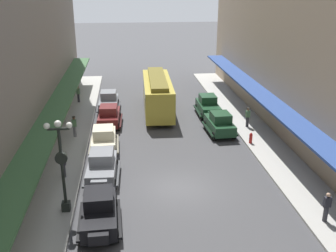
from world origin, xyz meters
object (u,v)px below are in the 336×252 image
Objects in this scene: parked_car_3 at (102,166)px; pedestrian_3 at (63,165)px; parked_car_2 at (109,115)px; pedestrian_1 at (74,126)px; pedestrian_4 at (78,94)px; parked_car_0 at (104,138)px; parked_car_1 at (99,210)px; pedestrian_0 at (327,207)px; parked_car_4 at (220,123)px; parked_car_6 at (208,105)px; streetcar at (157,93)px; fire_hydrant at (251,138)px; pedestrian_2 at (248,117)px; parked_car_5 at (109,101)px; lamp_post_with_clock at (62,163)px.

parked_car_3 is 2.57× the size of pedestrian_3.
parked_car_2 reaches higher than pedestrian_3.
pedestrian_1 is 9.66m from pedestrian_4.
parked_car_0 is 9.78m from parked_car_1.
pedestrian_0 is (11.64, -6.14, 0.05)m from parked_car_3.
parked_car_6 is (0.03, 4.81, 0.00)m from parked_car_4.
pedestrian_1 is 6.94m from pedestrian_3.
pedestrian_3 is 1.00× the size of pedestrian_4.
parked_car_2 is 2.58× the size of pedestrian_3.
streetcar is 9.24m from pedestrian_1.
parked_car_2 is at bearing 162.18° from parked_car_4.
parked_car_6 is 7.63m from fire_hydrant.
parked_car_2 is 5.25× the size of fire_hydrant.
streetcar is 8.88m from pedestrian_2.
pedestrian_0 is 0.98× the size of pedestrian_4.
streetcar is at bearing 126.42° from fire_hydrant.
parked_car_5 is 14.11m from pedestrian_3.
pedestrian_0 is at bearing -79.29° from parked_car_4.
parked_car_4 and parked_car_6 have the same top height.
parked_car_1 is at bearing -103.82° from streetcar.
parked_car_0 is at bearing 78.61° from lamp_post_with_clock.
parked_car_5 is at bearing 152.19° from pedestrian_2.
parked_car_4 is 2.80m from pedestrian_2.
lamp_post_with_clock is 17.95m from pedestrian_2.
fire_hydrant is 3.66m from pedestrian_2.
parked_car_0 is 12.33m from pedestrian_2.
streetcar reaches higher than pedestrian_0.
streetcar reaches higher than pedestrian_4.
parked_car_0 is at bearing -165.76° from parked_car_4.
pedestrian_2 is at bearing 77.28° from fire_hydrant.
parked_car_2 is 7.71m from pedestrian_4.
lamp_post_with_clock is 3.09× the size of pedestrian_1.
parked_car_1 is at bearing -38.11° from lamp_post_with_clock.
pedestrian_2 is at bearing 19.96° from parked_car_4.
streetcar is (4.46, 3.19, 0.96)m from parked_car_2.
parked_car_4 is 2.59× the size of pedestrian_2.
pedestrian_3 is at bearing 115.01° from parked_car_1.
streetcar is at bearing 70.65° from parked_car_3.
parked_car_4 is at bearing 44.29° from lamp_post_with_clock.
streetcar reaches higher than parked_car_0.
fire_hydrant is at bearing 93.54° from pedestrian_0.
pedestrian_1 reaches higher than fire_hydrant.
parked_car_5 is at bearing 92.20° from parked_car_2.
parked_car_0 is 4.65m from parked_car_3.
pedestrian_0 is (2.49, -13.14, 0.05)m from parked_car_4.
streetcar reaches higher than pedestrian_3.
parked_car_1 is 3.14m from lamp_post_with_clock.
lamp_post_with_clock is 3.15× the size of pedestrian_0.
parked_car_0 is at bearing 91.16° from parked_car_1.
fire_hydrant is (11.02, -9.78, -0.38)m from parked_car_5.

